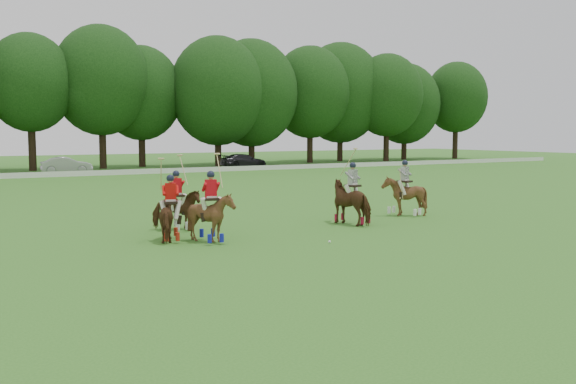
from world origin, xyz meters
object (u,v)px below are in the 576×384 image
car_mid (66,165)px  polo_red_c (211,216)px  car_right (244,161)px  polo_ball (329,242)px  polo_red_b (177,209)px  polo_red_a (171,217)px  polo_stripe_a (352,201)px  polo_stripe_b (404,196)px

car_mid → polo_red_c: 39.63m
car_right → car_mid: bearing=89.7°
car_right → polo_ball: (-17.45, -41.65, -0.66)m
polo_red_b → polo_ball: polo_red_b is taller
car_mid → car_right: 17.51m
car_mid → polo_ball: 41.66m
polo_red_b → polo_red_a: bearing=-115.1°
polo_red_c → polo_ball: (3.28, -2.15, -0.81)m
polo_red_a → polo_stripe_a: polo_stripe_a is taller
car_mid → polo_stripe_a: size_ratio=1.46×
car_mid → car_right: (17.51, 0.00, -0.01)m
polo_stripe_b → polo_red_c: bearing=-169.0°
car_mid → polo_red_a: 38.83m
car_mid → polo_red_c: (-3.21, -39.50, 0.14)m
polo_red_c → polo_stripe_a: (6.50, 1.03, 0.05)m
polo_ball → polo_red_c: bearing=146.7°
polo_red_b → polo_stripe_b: polo_red_b is taller
polo_red_b → polo_stripe_b: 10.08m
polo_red_c → polo_stripe_a: size_ratio=0.97×
car_mid → polo_red_b: 36.65m
car_mid → polo_stripe_b: polo_stripe_b is taller
car_right → polo_red_c: (-20.73, -39.50, 0.15)m
car_mid → polo_ball: bearing=-172.7°
polo_red_b → polo_stripe_a: polo_stripe_a is taller
polo_red_c → polo_ball: size_ratio=32.26×
car_right → polo_red_c: size_ratio=1.68×
polo_red_b → polo_red_c: bearing=-88.3°
car_mid → polo_stripe_a: (3.29, -38.48, 0.18)m
car_mid → polo_red_b: polo_red_b is taller
polo_stripe_a → polo_red_b: bearing=163.3°
polo_red_b → polo_stripe_b: (10.03, -1.08, 0.10)m
polo_red_c → polo_ball: bearing=-33.3°
car_right → polo_stripe_a: (-14.23, -38.48, 0.19)m
car_right → polo_red_b: (-20.81, -36.50, 0.08)m
polo_ball → polo_red_a: bearing=144.8°
polo_red_c → polo_stripe_b: size_ratio=1.20×
car_right → polo_red_a: polo_red_a is taller
polo_stripe_a → polo_ball: 4.61m
polo_red_a → polo_stripe_a: bearing=0.9°
polo_stripe_b → polo_ball: (-6.66, -4.08, -0.84)m
car_mid → polo_red_a: (-4.28, -38.59, 0.07)m
polo_stripe_a → polo_red_c: bearing=-171.0°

